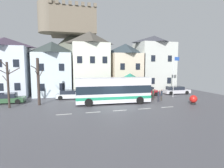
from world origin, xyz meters
name	(u,v)px	position (x,y,z in m)	size (l,w,h in m)	color
ground_plane	(116,108)	(0.00, 0.00, -0.03)	(40.00, 60.00, 0.07)	#4E4E54
townhouse_00	(6,67)	(-14.76, 12.31, 4.71)	(6.70, 6.69, 9.42)	silver
townhouse_01	(53,68)	(-7.68, 12.30, 4.49)	(5.95, 6.67, 8.99)	silver
townhouse_02	(90,63)	(-1.35, 11.72, 5.43)	(6.16, 5.51, 10.86)	silver
townhouse_03	(125,68)	(5.19, 11.51, 4.48)	(5.62, 5.08, 8.97)	beige
townhouse_04	(154,64)	(11.20, 11.84, 5.34)	(6.74, 5.75, 10.69)	silver
hilltop_castle	(73,55)	(-3.12, 33.60, 7.98)	(32.74, 32.74, 21.03)	#5D6255
transit_bus	(113,91)	(0.29, 2.49, 1.71)	(9.85, 3.08, 3.39)	silver
bus_shelter	(130,78)	(4.16, 6.43, 3.06)	(3.60, 3.60, 3.76)	#473D33
parked_car_00	(145,91)	(7.06, 6.80, 0.71)	(4.34, 1.99, 1.46)	maroon
parked_car_01	(7,98)	(-13.26, 6.31, 0.65)	(4.29, 2.00, 1.32)	#2F5535
parked_car_02	(70,94)	(-5.07, 7.36, 0.64)	(4.29, 2.38, 1.31)	silver
parked_car_03	(176,90)	(13.05, 7.10, 0.65)	(4.70, 2.18, 1.33)	silver
pedestrian_00	(158,96)	(6.73, 2.06, 0.82)	(0.35, 0.29, 1.59)	#2D2D38
pedestrian_01	(140,93)	(5.09, 4.61, 0.81)	(0.37, 0.30, 1.56)	black
pedestrian_02	(153,94)	(6.48, 3.13, 0.84)	(0.30, 0.32, 1.55)	#38332D
pedestrian_03	(161,95)	(7.43, 2.46, 0.87)	(0.28, 0.32, 1.60)	#38332D
public_bench	(134,91)	(5.93, 8.84, 0.47)	(1.49, 0.48, 0.87)	#473828
flagpole	(174,73)	(10.86, 4.58, 3.73)	(0.95, 0.10, 6.37)	silver
harbour_buoy	(193,99)	(10.01, -0.92, 0.68)	(0.97, 0.97, 1.22)	black
bare_tree_00	(8,83)	(-12.20, 3.36, 2.94)	(1.96, 1.82, 5.63)	#382D28
bare_tree_01	(38,81)	(-8.99, 4.01, 3.02)	(1.45, 1.90, 5.91)	#382D28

